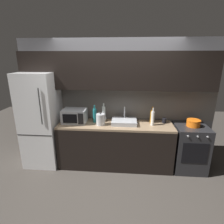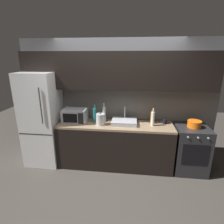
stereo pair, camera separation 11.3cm
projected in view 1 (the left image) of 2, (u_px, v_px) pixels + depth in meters
The scene contains 14 objects.
ground_plane at pixel (112, 196), 2.91m from camera, with size 10.00×10.00×0.00m, color #3D3833.
back_wall at pixel (117, 88), 3.60m from camera, with size 3.96×0.44×2.50m.
counter_run at pixel (115, 145), 3.64m from camera, with size 2.22×0.60×0.90m.
refrigerator at pixel (41, 120), 3.61m from camera, with size 0.68×0.69×1.88m.
oven_range at pixel (189, 148), 3.52m from camera, with size 0.60×0.62×0.90m.
microwave at pixel (75, 116), 3.55m from camera, with size 0.46×0.35×0.27m.
sink_basin at pixel (124, 122), 3.51m from camera, with size 0.48×0.38×0.30m.
kettle at pixel (101, 119), 3.43m from camera, with size 0.20×0.17×0.24m.
wine_bottle_amber at pixel (152, 116), 3.52m from camera, with size 0.07×0.07×0.33m.
wine_bottle_clear at pixel (104, 114), 3.61m from camera, with size 0.07×0.07×0.37m.
wine_bottle_teal at pixel (95, 115), 3.55m from camera, with size 0.08×0.08×0.35m.
wine_bottle_white at pixel (153, 118), 3.40m from camera, with size 0.06×0.06×0.34m.
mug_dark at pixel (164, 121), 3.54m from camera, with size 0.08×0.08×0.10m, color black.
cooking_pot at pixel (193, 123), 3.37m from camera, with size 0.25×0.25×0.13m.
Camera 1 is at (0.21, -2.37, 2.16)m, focal length 28.88 mm.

